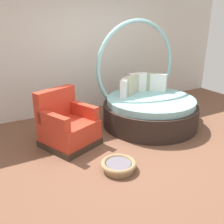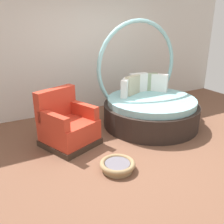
# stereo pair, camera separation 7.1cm
# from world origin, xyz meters

# --- Properties ---
(ground_plane) EXTENTS (8.00, 8.00, 0.02)m
(ground_plane) POSITION_xyz_m (0.00, 0.00, -0.01)
(ground_plane) COLOR brown
(back_wall) EXTENTS (8.00, 0.12, 3.15)m
(back_wall) POSITION_xyz_m (0.00, 2.27, 1.57)
(back_wall) COLOR silver
(back_wall) RESTS_ON ground_plane
(round_daybed) EXTENTS (1.89, 1.89, 2.04)m
(round_daybed) POSITION_xyz_m (0.81, 0.78, 0.39)
(round_daybed) COLOR #2D231E
(round_daybed) RESTS_ON ground_plane
(red_armchair) EXTENTS (1.04, 1.04, 0.94)m
(red_armchair) POSITION_xyz_m (-0.95, 0.69, 0.33)
(red_armchair) COLOR #38281E
(red_armchair) RESTS_ON ground_plane
(pet_basket) EXTENTS (0.51, 0.51, 0.13)m
(pet_basket) POSITION_xyz_m (-0.59, -0.41, 0.07)
(pet_basket) COLOR #9E7F56
(pet_basket) RESTS_ON ground_plane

